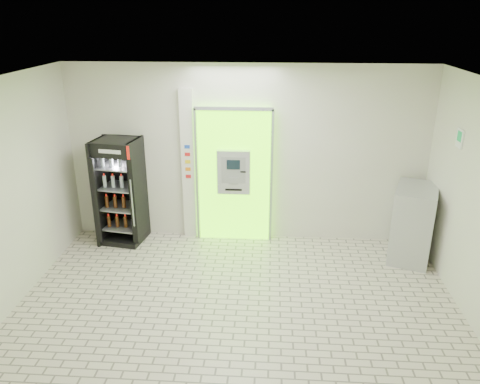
{
  "coord_description": "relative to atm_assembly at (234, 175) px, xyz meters",
  "views": [
    {
      "loc": [
        0.41,
        -5.02,
        3.74
      ],
      "look_at": [
        -0.02,
        1.2,
        1.33
      ],
      "focal_mm": 35.0,
      "sensor_mm": 36.0,
      "label": 1
    }
  ],
  "objects": [
    {
      "name": "beverage_cooler",
      "position": [
        -1.91,
        -0.22,
        -0.3
      ],
      "size": [
        0.77,
        0.72,
        1.81
      ],
      "rotation": [
        0.0,
        0.0,
        -0.16
      ],
      "color": "black",
      "rests_on": "ground"
    },
    {
      "name": "pillar",
      "position": [
        -0.78,
        0.04,
        0.13
      ],
      "size": [
        0.22,
        0.11,
        2.6
      ],
      "color": "silver",
      "rests_on": "ground"
    },
    {
      "name": "exit_sign",
      "position": [
        3.19,
        -1.01,
        0.95
      ],
      "size": [
        0.02,
        0.22,
        0.26
      ],
      "color": "white",
      "rests_on": "room_shell"
    },
    {
      "name": "steel_cabinet",
      "position": [
        2.89,
        -0.51,
        -0.57
      ],
      "size": [
        0.88,
        1.05,
        1.2
      ],
      "rotation": [
        0.0,
        0.0,
        -0.34
      ],
      "color": "#B2B4BA",
      "rests_on": "ground"
    },
    {
      "name": "room_shell",
      "position": [
        0.2,
        -2.41,
        0.67
      ],
      "size": [
        6.0,
        6.0,
        6.0
      ],
      "color": "silver",
      "rests_on": "ground"
    },
    {
      "name": "atm_assembly",
      "position": [
        0.0,
        0.0,
        0.0
      ],
      "size": [
        1.3,
        0.24,
        2.33
      ],
      "color": "#5FEF05",
      "rests_on": "ground"
    },
    {
      "name": "ground",
      "position": [
        0.2,
        -2.41,
        -1.17
      ],
      "size": [
        6.0,
        6.0,
        0.0
      ],
      "primitive_type": "plane",
      "color": "beige",
      "rests_on": "ground"
    }
  ]
}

